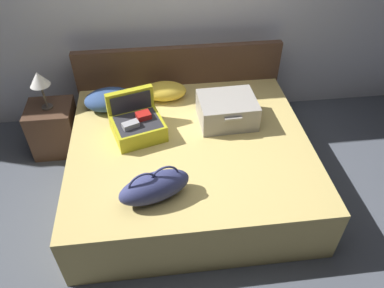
{
  "coord_description": "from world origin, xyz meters",
  "views": [
    {
      "loc": [
        -0.27,
        -1.98,
        2.63
      ],
      "look_at": [
        0.0,
        0.26,
        0.63
      ],
      "focal_mm": 34.52,
      "sensor_mm": 36.0,
      "label": 1
    }
  ],
  "objects_px": {
    "hard_case_medium": "(137,124)",
    "nightstand": "(54,128)",
    "bed": "(190,164)",
    "hard_case_large": "(227,110)",
    "duffel_bag": "(155,187)",
    "pillow_near_headboard": "(109,99)",
    "pillow_center_head": "(165,91)",
    "table_lamp": "(39,80)"
  },
  "relations": [
    {
      "from": "hard_case_large",
      "to": "hard_case_medium",
      "type": "relative_size",
      "value": 1.01
    },
    {
      "from": "hard_case_large",
      "to": "duffel_bag",
      "type": "height_order",
      "value": "duffel_bag"
    },
    {
      "from": "pillow_near_headboard",
      "to": "table_lamp",
      "type": "height_order",
      "value": "table_lamp"
    },
    {
      "from": "pillow_center_head",
      "to": "nightstand",
      "type": "bearing_deg",
      "value": -179.36
    },
    {
      "from": "pillow_near_headboard",
      "to": "bed",
      "type": "bearing_deg",
      "value": -40.26
    },
    {
      "from": "pillow_near_headboard",
      "to": "nightstand",
      "type": "distance_m",
      "value": 0.71
    },
    {
      "from": "bed",
      "to": "nightstand",
      "type": "distance_m",
      "value": 1.48
    },
    {
      "from": "pillow_center_head",
      "to": "nightstand",
      "type": "height_order",
      "value": "pillow_center_head"
    },
    {
      "from": "hard_case_medium",
      "to": "pillow_center_head",
      "type": "xyz_separation_m",
      "value": [
        0.28,
        0.51,
        -0.02
      ]
    },
    {
      "from": "hard_case_large",
      "to": "duffel_bag",
      "type": "xyz_separation_m",
      "value": [
        -0.69,
        -0.85,
        -0.01
      ]
    },
    {
      "from": "bed",
      "to": "pillow_near_headboard",
      "type": "xyz_separation_m",
      "value": [
        -0.71,
        0.6,
        0.36
      ]
    },
    {
      "from": "hard_case_large",
      "to": "hard_case_medium",
      "type": "bearing_deg",
      "value": -176.03
    },
    {
      "from": "pillow_near_headboard",
      "to": "nightstand",
      "type": "height_order",
      "value": "pillow_near_headboard"
    },
    {
      "from": "bed",
      "to": "table_lamp",
      "type": "relative_size",
      "value": 5.36
    },
    {
      "from": "pillow_center_head",
      "to": "table_lamp",
      "type": "bearing_deg",
      "value": -179.36
    },
    {
      "from": "hard_case_medium",
      "to": "nightstand",
      "type": "distance_m",
      "value": 1.07
    },
    {
      "from": "hard_case_large",
      "to": "pillow_center_head",
      "type": "xyz_separation_m",
      "value": [
        -0.54,
        0.42,
        -0.03
      ]
    },
    {
      "from": "bed",
      "to": "nightstand",
      "type": "xyz_separation_m",
      "value": [
        -1.31,
        0.67,
        0.0
      ]
    },
    {
      "from": "hard_case_large",
      "to": "table_lamp",
      "type": "relative_size",
      "value": 1.35
    },
    {
      "from": "table_lamp",
      "to": "hard_case_large",
      "type": "bearing_deg",
      "value": -13.73
    },
    {
      "from": "hard_case_large",
      "to": "pillow_near_headboard",
      "type": "bearing_deg",
      "value": 160.58
    },
    {
      "from": "table_lamp",
      "to": "hard_case_medium",
      "type": "bearing_deg",
      "value": -29.71
    },
    {
      "from": "bed",
      "to": "hard_case_large",
      "type": "distance_m",
      "value": 0.59
    },
    {
      "from": "table_lamp",
      "to": "pillow_near_headboard",
      "type": "bearing_deg",
      "value": -6.87
    },
    {
      "from": "pillow_center_head",
      "to": "nightstand",
      "type": "distance_m",
      "value": 1.2
    },
    {
      "from": "bed",
      "to": "hard_case_large",
      "type": "height_order",
      "value": "hard_case_large"
    },
    {
      "from": "pillow_near_headboard",
      "to": "nightstand",
      "type": "xyz_separation_m",
      "value": [
        -0.6,
        0.07,
        -0.36
      ]
    },
    {
      "from": "hard_case_medium",
      "to": "table_lamp",
      "type": "distance_m",
      "value": 1.02
    },
    {
      "from": "pillow_near_headboard",
      "to": "table_lamp",
      "type": "distance_m",
      "value": 0.64
    },
    {
      "from": "hard_case_medium",
      "to": "table_lamp",
      "type": "height_order",
      "value": "table_lamp"
    },
    {
      "from": "pillow_center_head",
      "to": "table_lamp",
      "type": "height_order",
      "value": "table_lamp"
    },
    {
      "from": "pillow_center_head",
      "to": "duffel_bag",
      "type": "bearing_deg",
      "value": -97.03
    },
    {
      "from": "hard_case_medium",
      "to": "duffel_bag",
      "type": "relative_size",
      "value": 0.9
    },
    {
      "from": "nightstand",
      "to": "pillow_center_head",
      "type": "bearing_deg",
      "value": 0.64
    },
    {
      "from": "hard_case_medium",
      "to": "pillow_center_head",
      "type": "relative_size",
      "value": 1.23
    },
    {
      "from": "pillow_near_headboard",
      "to": "table_lamp",
      "type": "xyz_separation_m",
      "value": [
        -0.6,
        0.07,
        0.21
      ]
    },
    {
      "from": "duffel_bag",
      "to": "pillow_center_head",
      "type": "xyz_separation_m",
      "value": [
        0.16,
        1.27,
        -0.02
      ]
    },
    {
      "from": "pillow_center_head",
      "to": "hard_case_large",
      "type": "bearing_deg",
      "value": -38.33
    },
    {
      "from": "hard_case_medium",
      "to": "pillow_center_head",
      "type": "height_order",
      "value": "hard_case_medium"
    },
    {
      "from": "pillow_near_headboard",
      "to": "pillow_center_head",
      "type": "bearing_deg",
      "value": 8.98
    },
    {
      "from": "hard_case_medium",
      "to": "nightstand",
      "type": "xyz_separation_m",
      "value": [
        -0.87,
        0.5,
        -0.37
      ]
    },
    {
      "from": "pillow_center_head",
      "to": "nightstand",
      "type": "relative_size",
      "value": 0.8
    }
  ]
}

